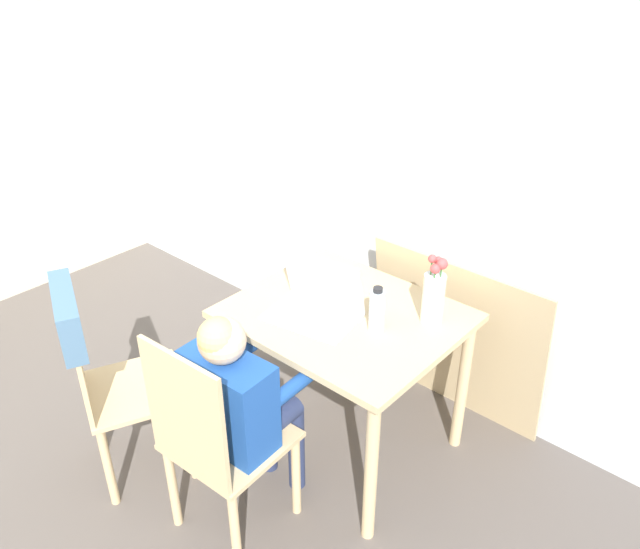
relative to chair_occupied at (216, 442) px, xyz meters
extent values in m
cube|color=silver|center=(-0.20, 1.34, 0.78)|extent=(6.40, 0.05, 2.50)
cube|color=#D6B784|center=(0.04, 0.69, 0.23)|extent=(0.91, 0.77, 0.03)
cylinder|color=#D6B784|center=(-0.37, 0.35, -0.13)|extent=(0.05, 0.05, 0.68)
cylinder|color=#D6B784|center=(0.44, 0.35, -0.13)|extent=(0.05, 0.05, 0.68)
cylinder|color=#D6B784|center=(-0.37, 1.02, -0.13)|extent=(0.05, 0.05, 0.68)
cylinder|color=#D6B784|center=(0.44, 1.02, -0.13)|extent=(0.05, 0.05, 0.68)
cube|color=#D6B784|center=(0.00, 0.07, -0.05)|extent=(0.42, 0.42, 0.02)
cube|color=#D6B784|center=(0.01, -0.12, 0.21)|extent=(0.38, 0.04, 0.49)
cylinder|color=#D6B784|center=(0.16, 0.25, -0.26)|extent=(0.04, 0.04, 0.41)
cylinder|color=#D6B784|center=(-0.18, 0.23, -0.26)|extent=(0.04, 0.04, 0.41)
cylinder|color=#D6B784|center=(0.18, -0.09, -0.26)|extent=(0.04, 0.04, 0.41)
cylinder|color=#D6B784|center=(-0.16, -0.11, -0.26)|extent=(0.04, 0.04, 0.41)
cube|color=#D6B784|center=(-0.53, 0.01, -0.05)|extent=(0.53, 0.53, 0.02)
cube|color=#D6B784|center=(-0.61, -0.16, 0.21)|extent=(0.35, 0.17, 0.49)
cylinder|color=#D6B784|center=(-0.31, 0.10, -0.26)|extent=(0.04, 0.04, 0.41)
cylinder|color=#D6B784|center=(-0.62, 0.24, -0.26)|extent=(0.04, 0.04, 0.41)
cylinder|color=#D6B784|center=(-0.44, -0.21, -0.26)|extent=(0.04, 0.04, 0.41)
cylinder|color=#D6B784|center=(-0.75, -0.08, -0.26)|extent=(0.04, 0.04, 0.41)
cube|color=slate|center=(-0.61, -0.16, 0.37)|extent=(0.39, 0.23, 0.20)
cube|color=#1E4C9E|center=(0.00, 0.07, 0.14)|extent=(0.36, 0.20, 0.36)
sphere|color=beige|center=(0.00, 0.07, 0.41)|extent=(0.17, 0.17, 0.17)
sphere|color=#D8BC72|center=(0.00, 0.06, 0.43)|extent=(0.14, 0.14, 0.14)
cylinder|color=navy|center=(0.07, 0.22, -0.02)|extent=(0.11, 0.28, 0.09)
cylinder|color=navy|center=(-0.09, 0.21, -0.02)|extent=(0.11, 0.28, 0.09)
cylinder|color=navy|center=(0.06, 0.36, -0.25)|extent=(0.07, 0.07, 0.43)
cylinder|color=navy|center=(-0.10, 0.35, -0.25)|extent=(0.07, 0.07, 0.43)
cylinder|color=#1E4C9E|center=(0.13, 0.29, 0.16)|extent=(0.07, 0.24, 0.06)
cylinder|color=#1E4C9E|center=(-0.17, 0.28, 0.16)|extent=(0.07, 0.24, 0.06)
cube|color=#B2B2B7|center=(-0.04, 0.57, 0.25)|extent=(0.40, 0.30, 0.01)
cube|color=silver|center=(-0.04, 0.57, 0.25)|extent=(0.34, 0.22, 0.00)
cube|color=#B2B2B7|center=(-0.06, 0.66, 0.37)|extent=(0.37, 0.13, 0.24)
cube|color=silver|center=(-0.06, 0.66, 0.37)|extent=(0.33, 0.11, 0.21)
cylinder|color=silver|center=(0.34, 0.87, 0.35)|extent=(0.09, 0.09, 0.21)
cylinder|color=#3D7A38|center=(0.36, 0.87, 0.40)|extent=(0.01, 0.01, 0.23)
sphere|color=#CC4C4C|center=(0.36, 0.87, 0.51)|extent=(0.05, 0.05, 0.05)
cylinder|color=#3D7A38|center=(0.33, 0.89, 0.40)|extent=(0.01, 0.01, 0.22)
sphere|color=#CC4C4C|center=(0.33, 0.89, 0.51)|extent=(0.04, 0.04, 0.04)
cylinder|color=#3D7A38|center=(0.32, 0.86, 0.41)|extent=(0.01, 0.01, 0.24)
sphere|color=#CC4C4C|center=(0.32, 0.86, 0.53)|extent=(0.03, 0.03, 0.03)
cylinder|color=#3D7A38|center=(0.35, 0.85, 0.39)|extent=(0.01, 0.01, 0.21)
sphere|color=#CC4C4C|center=(0.35, 0.85, 0.50)|extent=(0.04, 0.04, 0.04)
cylinder|color=silver|center=(0.21, 0.67, 0.33)|extent=(0.06, 0.06, 0.17)
cylinder|color=#262628|center=(0.21, 0.67, 0.43)|extent=(0.04, 0.04, 0.02)
cube|color=tan|center=(0.28, 1.22, -0.06)|extent=(0.88, 0.13, 0.82)
camera|label=1|loc=(1.39, -1.01, 1.64)|focal=35.00mm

